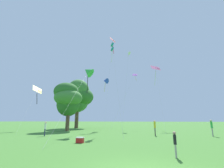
# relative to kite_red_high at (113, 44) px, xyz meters

# --- Properties ---
(kite_red_high) EXTENTS (1.64, 9.65, 24.34)m
(kite_red_high) POSITION_rel_kite_red_high_xyz_m (0.00, 0.00, 0.00)
(kite_red_high) COLOR red
(kite_red_high) RESTS_ON ground_plane
(kite_green_small) EXTENTS (3.10, 12.24, 9.70)m
(kite_green_small) POSITION_rel_kite_red_high_xyz_m (0.53, -17.29, -13.25)
(kite_green_small) COLOR green
(kite_green_small) RESTS_ON ground_plane
(kite_purple_streamer) EXTENTS (4.50, 8.43, 12.31)m
(kite_purple_streamer) POSITION_rel_kite_red_high_xyz_m (5.87, -3.65, -10.87)
(kite_purple_streamer) COLOR purple
(kite_purple_streamer) RESTS_ON ground_plane
(kite_blue_delta) EXTENTS (4.51, 9.37, 10.44)m
(kite_blue_delta) POSITION_rel_kite_red_high_xyz_m (0.28, -7.48, -12.24)
(kite_blue_delta) COLOR blue
(kite_blue_delta) RESTS_ON ground_plane
(kite_teal_box) EXTENTS (3.84, 9.99, 14.95)m
(kite_teal_box) POSITION_rel_kite_red_high_xyz_m (3.30, -13.55, -7.98)
(kite_teal_box) COLOR teal
(kite_teal_box) RESTS_ON ground_plane
(kite_yellow_diamond) EXTENTS (4.54, 8.57, 8.27)m
(kite_yellow_diamond) POSITION_rel_kite_red_high_xyz_m (-11.45, -13.14, -15.14)
(kite_yellow_diamond) COLOR yellow
(kite_yellow_diamond) RESTS_ON ground_plane
(kite_pink_low) EXTENTS (2.24, 12.16, 13.64)m
(kite_pink_low) POSITION_rel_kite_red_high_xyz_m (10.58, -4.12, -10.05)
(kite_pink_low) COLOR pink
(kite_pink_low) RESTS_ON ground_plane
(kite_white_distant) EXTENTS (1.28, 7.16, 18.78)m
(kite_white_distant) POSITION_rel_kite_red_high_xyz_m (4.46, -1.50, -3.81)
(kite_white_distant) COLOR white
(kite_white_distant) RESTS_ON ground_plane
(person_child_small) EXTENTS (0.17, 0.40, 1.22)m
(person_child_small) POSITION_rel_kite_red_high_xyz_m (10.38, -29.08, -21.27)
(person_child_small) COLOR gray
(person_child_small) RESTS_ON ground_plane
(person_foreground_watcher) EXTENTS (0.24, 0.57, 1.76)m
(person_foreground_watcher) POSITION_rel_kite_red_high_xyz_m (9.59, -18.00, -20.95)
(person_foreground_watcher) COLOR #665B4C
(person_foreground_watcher) RESTS_ON ground_plane
(person_in_red_shirt) EXTENTS (0.31, 0.48, 1.59)m
(person_in_red_shirt) POSITION_rel_kite_red_high_xyz_m (-2.55, -21.69, -21.05)
(person_in_red_shirt) COLOR #2D3351
(person_in_red_shirt) RESTS_ON ground_plane
(person_far_back) EXTENTS (0.26, 0.59, 1.82)m
(person_far_back) POSITION_rel_kite_red_high_xyz_m (15.75, -17.45, -20.91)
(person_far_back) COLOR gray
(person_far_back) RESTS_ON ground_plane
(tree_right_cluster) EXTENTS (5.17, 5.00, 8.37)m
(tree_right_cluster) POSITION_rel_kite_red_high_xyz_m (-5.08, -12.88, -16.44)
(tree_right_cluster) COLOR brown
(tree_right_cluster) RESTS_ON ground_plane
(tree_left_oak) EXTENTS (7.03, 7.00, 11.17)m
(tree_left_oak) POSITION_rel_kite_red_high_xyz_m (-7.56, -4.14, -14.91)
(tree_left_oak) COLOR brown
(tree_left_oak) RESTS_ON ground_plane
(picnic_cooler) EXTENTS (0.60, 0.40, 0.44)m
(picnic_cooler) POSITION_rel_kite_red_high_xyz_m (3.69, -25.63, -21.78)
(picnic_cooler) COLOR red
(picnic_cooler) RESTS_ON ground_plane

